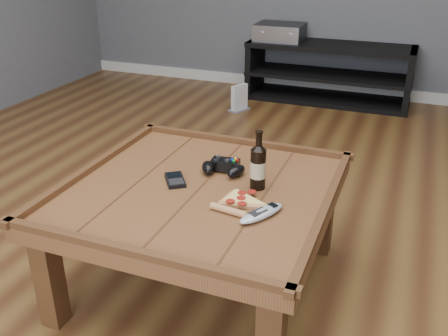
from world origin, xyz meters
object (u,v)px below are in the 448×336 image
(media_console, at_px, (328,73))
(remote_control, at_px, (262,213))
(smartphone, at_px, (175,180))
(game_console, at_px, (239,99))
(coffee_table, at_px, (200,201))
(av_receiver, at_px, (280,32))
(pizza_slice, at_px, (239,202))
(game_controller, at_px, (223,167))
(beer_bottle, at_px, (258,166))

(media_console, relative_size, remote_control, 6.85)
(smartphone, bearing_deg, game_console, 67.97)
(coffee_table, relative_size, av_receiver, 2.51)
(pizza_slice, xyz_separation_m, remote_control, (0.10, -0.06, 0.01))
(media_console, distance_m, game_controller, 2.60)
(beer_bottle, bearing_deg, coffee_table, -158.44)
(beer_bottle, relative_size, remote_control, 1.14)
(beer_bottle, distance_m, pizza_slice, 0.17)
(smartphone, xyz_separation_m, remote_control, (0.40, -0.14, 0.01))
(av_receiver, relative_size, game_console, 1.86)
(smartphone, distance_m, game_console, 2.28)
(game_controller, bearing_deg, av_receiver, 96.12)
(coffee_table, xyz_separation_m, remote_control, (0.29, -0.12, 0.07))
(beer_bottle, bearing_deg, game_console, 111.38)
(remote_control, xyz_separation_m, av_receiver, (-0.74, 2.87, 0.11))
(smartphone, bearing_deg, game_controller, 9.42)
(beer_bottle, relative_size, pizza_slice, 0.86)
(pizza_slice, distance_m, av_receiver, 2.88)
(pizza_slice, relative_size, smartphone, 1.89)
(media_console, height_order, game_console, media_console)
(game_console, bearing_deg, beer_bottle, -45.32)
(coffee_table, height_order, game_controller, game_controller)
(game_controller, xyz_separation_m, av_receiver, (-0.48, 2.59, 0.10))
(pizza_slice, bearing_deg, coffee_table, 169.05)
(coffee_table, xyz_separation_m, pizza_slice, (0.18, -0.06, 0.07))
(game_console, bearing_deg, media_console, 64.33)
(coffee_table, relative_size, media_console, 0.74)
(game_controller, height_order, game_console, game_controller)
(smartphone, height_order, av_receiver, av_receiver)
(media_console, bearing_deg, game_console, -138.97)
(beer_bottle, height_order, game_controller, beer_bottle)
(beer_bottle, distance_m, av_receiver, 2.74)
(media_console, height_order, av_receiver, av_receiver)
(media_console, bearing_deg, beer_bottle, -85.56)
(smartphone, bearing_deg, remote_control, -53.93)
(game_controller, distance_m, av_receiver, 2.63)
(av_receiver, bearing_deg, game_controller, -80.02)
(remote_control, bearing_deg, game_console, 139.27)
(media_console, distance_m, av_receiver, 0.56)
(game_controller, xyz_separation_m, pizza_slice, (0.15, -0.22, -0.02))
(av_receiver, bearing_deg, pizza_slice, -77.90)
(beer_bottle, distance_m, smartphone, 0.34)
(beer_bottle, height_order, pizza_slice, beer_bottle)
(game_controller, distance_m, remote_control, 0.38)
(remote_control, bearing_deg, game_controller, 159.84)
(pizza_slice, relative_size, remote_control, 1.32)
(coffee_table, bearing_deg, game_controller, 77.51)
(game_controller, xyz_separation_m, game_console, (-0.66, 2.05, -0.38))
(pizza_slice, bearing_deg, smartphone, 173.84)
(beer_bottle, bearing_deg, game_controller, 156.22)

